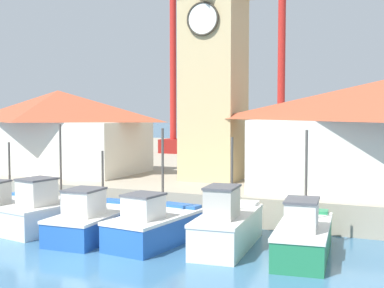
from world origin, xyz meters
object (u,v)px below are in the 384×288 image
at_px(fishing_boat_center, 227,226).
at_px(fishing_boat_left_inner, 94,220).
at_px(clock_tower, 214,50).
at_px(warehouse_left, 59,130).
at_px(fishing_boat_far_left, 2,209).
at_px(fishing_boat_left_outer, 50,212).
at_px(port_crane_near, 281,74).
at_px(port_crane_far, 173,58).
at_px(fishing_boat_mid_left, 154,226).
at_px(fishing_boat_mid_right, 303,236).

bearing_deg(fishing_boat_center, fishing_boat_left_inner, -173.54).
distance_m(clock_tower, warehouse_left, 11.19).
bearing_deg(fishing_boat_far_left, fishing_boat_left_outer, 0.04).
xyz_separation_m(port_crane_near, port_crane_far, (-10.46, 3.27, 1.86)).
bearing_deg(fishing_boat_left_inner, port_crane_near, 83.47).
xyz_separation_m(warehouse_left, port_crane_near, (11.03, 12.09, 3.88)).
bearing_deg(fishing_boat_left_outer, fishing_boat_mid_left, -3.96).
xyz_separation_m(fishing_boat_mid_right, warehouse_left, (-17.05, 8.27, 3.18)).
relative_size(clock_tower, port_crane_far, 0.73).
distance_m(fishing_boat_left_inner, warehouse_left, 12.82).
bearing_deg(fishing_boat_left_inner, port_crane_far, 108.35).
height_order(warehouse_left, port_crane_far, port_crane_far).
relative_size(fishing_boat_mid_right, clock_tower, 0.35).
xyz_separation_m(fishing_boat_mid_right, port_crane_near, (-6.02, 20.36, 7.06)).
bearing_deg(fishing_boat_far_left, fishing_boat_left_inner, -4.33).
height_order(clock_tower, warehouse_left, clock_tower).
relative_size(fishing_boat_left_outer, port_crane_near, 0.28).
distance_m(port_crane_near, port_crane_far, 11.11).
height_order(fishing_boat_center, fishing_boat_mid_right, fishing_boat_mid_right).
bearing_deg(clock_tower, port_crane_far, 122.73).
relative_size(fishing_boat_far_left, warehouse_left, 0.42).
xyz_separation_m(clock_tower, warehouse_left, (-10.23, -0.32, -4.52)).
distance_m(fishing_boat_mid_right, warehouse_left, 19.21).
bearing_deg(fishing_boat_mid_left, port_crane_far, 114.00).
bearing_deg(port_crane_near, fishing_boat_mid_right, -73.53).
bearing_deg(port_crane_far, fishing_boat_center, -60.11).
xyz_separation_m(fishing_boat_left_inner, warehouse_left, (-8.62, 8.92, 3.22)).
bearing_deg(fishing_boat_mid_left, warehouse_left, 141.99).
bearing_deg(fishing_boat_left_inner, fishing_boat_mid_left, 0.76).
height_order(fishing_boat_center, warehouse_left, warehouse_left).
height_order(fishing_boat_left_inner, fishing_boat_mid_right, fishing_boat_mid_right).
xyz_separation_m(fishing_boat_mid_left, port_crane_near, (-0.34, 20.97, 7.08)).
relative_size(fishing_boat_left_inner, warehouse_left, 0.46).
distance_m(fishing_boat_far_left, port_crane_near, 23.12).
bearing_deg(port_crane_near, clock_tower, -93.86).
bearing_deg(warehouse_left, fishing_boat_left_outer, -54.51).
relative_size(fishing_boat_far_left, fishing_boat_mid_right, 0.87).
bearing_deg(fishing_boat_mid_right, warehouse_left, 154.12).
relative_size(fishing_boat_mid_left, fishing_boat_mid_right, 0.88).
bearing_deg(fishing_boat_mid_right, fishing_boat_mid_left, -173.83).
xyz_separation_m(fishing_boat_left_inner, port_crane_near, (2.41, 21.01, 7.10)).
bearing_deg(port_crane_far, warehouse_left, -92.12).
xyz_separation_m(fishing_boat_center, port_crane_far, (-13.59, 23.65, 8.83)).
bearing_deg(warehouse_left, fishing_boat_mid_left, -38.01).
xyz_separation_m(fishing_boat_left_inner, port_crane_far, (-8.05, 24.28, 8.96)).
height_order(fishing_boat_left_outer, port_crane_near, port_crane_near).
bearing_deg(fishing_boat_left_outer, fishing_boat_center, 1.59).
bearing_deg(port_crane_near, fishing_boat_far_left, -110.48).
bearing_deg(fishing_boat_far_left, fishing_boat_center, 1.20).
bearing_deg(port_crane_near, fishing_boat_left_inner, -96.53).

